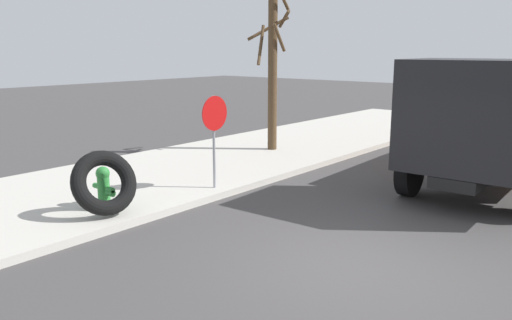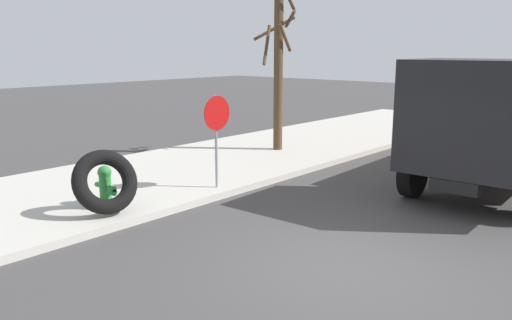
{
  "view_description": "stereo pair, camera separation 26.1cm",
  "coord_description": "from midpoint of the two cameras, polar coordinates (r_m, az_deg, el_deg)",
  "views": [
    {
      "loc": [
        -6.57,
        -3.49,
        3.2
      ],
      "look_at": [
        0.74,
        2.57,
        1.16
      ],
      "focal_mm": 36.41,
      "sensor_mm": 36.0,
      "label": 1
    },
    {
      "loc": [
        -6.4,
        -3.69,
        3.2
      ],
      "look_at": [
        0.74,
        2.57,
        1.16
      ],
      "focal_mm": 36.41,
      "sensor_mm": 36.0,
      "label": 2
    }
  ],
  "objects": [
    {
      "name": "loose_tire",
      "position": [
        10.03,
        -17.05,
        -2.42
      ],
      "size": [
        1.37,
        1.02,
        1.25
      ],
      "primitive_type": "torus",
      "rotation": [
        1.14,
        0.0,
        -0.21
      ],
      "color": "black",
      "rests_on": "sidewalk_curb"
    },
    {
      "name": "stop_sign",
      "position": [
        11.4,
        -5.25,
        3.88
      ],
      "size": [
        0.76,
        0.08,
        2.06
      ],
      "color": "gray",
      "rests_on": "sidewalk_curb"
    },
    {
      "name": "ground_plane",
      "position": [
        8.08,
        9.99,
        -11.42
      ],
      "size": [
        80.0,
        80.0,
        0.0
      ],
      "primitive_type": "plane",
      "color": "#423F3F"
    },
    {
      "name": "fire_hydrant",
      "position": [
        10.69,
        -17.06,
        -2.66
      ],
      "size": [
        0.27,
        0.62,
        0.79
      ],
      "color": "#2D8438",
      "rests_on": "sidewalk_curb"
    },
    {
      "name": "sidewalk_curb",
      "position": [
        12.4,
        -17.05,
        -3.02
      ],
      "size": [
        36.0,
        5.0,
        0.15
      ],
      "primitive_type": "cube",
      "color": "#BCB7AD",
      "rests_on": "ground"
    },
    {
      "name": "dump_truck_orange",
      "position": [
        13.37,
        24.59,
        4.21
      ],
      "size": [
        7.09,
        3.02,
        3.0
      ],
      "color": "orange",
      "rests_on": "ground"
    },
    {
      "name": "bare_tree",
      "position": [
        15.84,
        1.36,
        10.17
      ],
      "size": [
        1.48,
        1.48,
        4.87
      ],
      "color": "#4C3823",
      "rests_on": "sidewalk_curb"
    }
  ]
}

